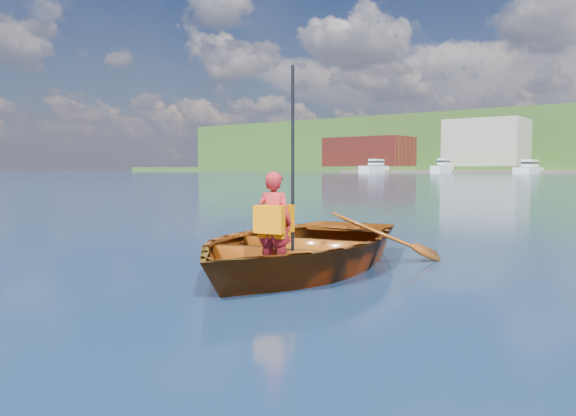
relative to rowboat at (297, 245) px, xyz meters
The scene contains 3 objects.
ground 0.87m from the rowboat, 149.62° to the left, with size 600.00×600.00×0.00m.
rowboat is the anchor object (origin of this frame).
child_paddler 0.99m from the rowboat, 69.63° to the right, with size 0.45×0.39×2.26m.
Camera 1 is at (4.81, -6.02, 1.24)m, focal length 35.00 mm.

